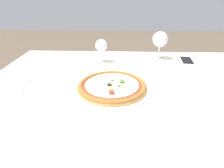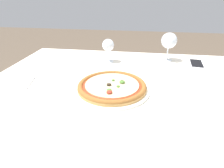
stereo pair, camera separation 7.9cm
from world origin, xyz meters
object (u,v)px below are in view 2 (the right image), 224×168
(pizza_plate, at_px, (112,87))
(wine_glass_far_left, at_px, (108,46))
(fork, at_px, (31,80))
(wine_glass_far_right, at_px, (169,41))
(cell_phone, at_px, (196,64))
(dining_table, at_px, (130,101))

(pizza_plate, height_order, wine_glass_far_left, wine_glass_far_left)
(fork, relative_size, wine_glass_far_right, 1.01)
(wine_glass_far_left, relative_size, wine_glass_far_right, 0.81)
(fork, xyz_separation_m, wine_glass_far_right, (0.66, 0.39, 0.12))
(fork, bearing_deg, wine_glass_far_right, 30.26)
(fork, xyz_separation_m, cell_phone, (0.82, 0.34, 0.00))
(pizza_plate, xyz_separation_m, wine_glass_far_left, (-0.08, 0.35, 0.08))
(pizza_plate, bearing_deg, dining_table, 35.94)
(dining_table, bearing_deg, cell_phone, 41.62)
(dining_table, xyz_separation_m, cell_phone, (0.35, 0.31, 0.09))
(fork, bearing_deg, cell_phone, 22.17)
(dining_table, height_order, wine_glass_far_right, wine_glass_far_right)
(pizza_plate, distance_m, fork, 0.39)
(dining_table, height_order, fork, fork)
(fork, relative_size, cell_phone, 1.12)
(pizza_plate, relative_size, wine_glass_far_left, 2.36)
(cell_phone, bearing_deg, pizza_plate, -139.34)
(dining_table, height_order, cell_phone, cell_phone)
(dining_table, relative_size, fork, 8.05)
(wine_glass_far_left, relative_size, cell_phone, 0.89)
(dining_table, xyz_separation_m, wine_glass_far_right, (0.19, 0.37, 0.20))
(fork, bearing_deg, pizza_plate, -5.26)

